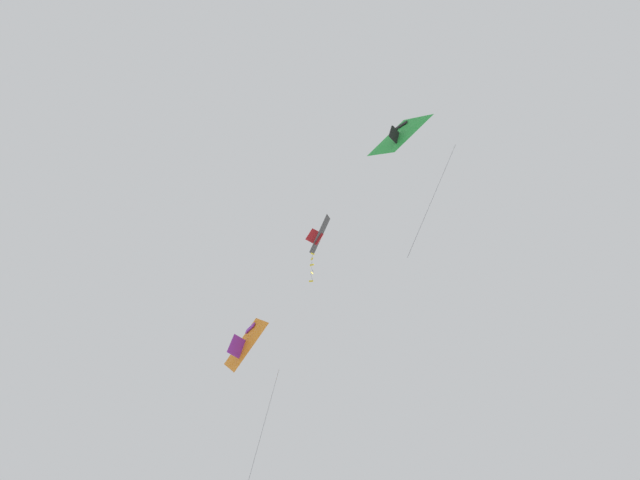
{
  "coord_description": "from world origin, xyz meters",
  "views": [
    {
      "loc": [
        22.0,
        -2.51,
        20.82
      ],
      "look_at": [
        -5.79,
        -2.53,
        39.29
      ],
      "focal_mm": 44.1,
      "sensor_mm": 36.0,
      "label": 1
    }
  ],
  "objects": [
    {
      "name": "kite_delta_low_drifter",
      "position": [
        -2.58,
        0.72,
        42.35
      ],
      "size": [
        3.73,
        3.36,
        8.41
      ],
      "rotation": [
        0.33,
        0.0,
        3.91
      ],
      "color": "green"
    },
    {
      "name": "kite_delta_near_left",
      "position": [
        -6.14,
        -2.58,
        39.77
      ],
      "size": [
        2.38,
        1.13,
        3.0
      ],
      "rotation": [
        0.46,
        0.0,
        3.32
      ],
      "color": "black"
    },
    {
      "name": "kite_delta_upper_right",
      "position": [
        -8.58,
        -5.81,
        35.74
      ],
      "size": [
        3.5,
        2.63,
        9.45
      ],
      "rotation": [
        0.3,
        0.0,
        3.66
      ],
      "color": "orange"
    }
  ]
}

